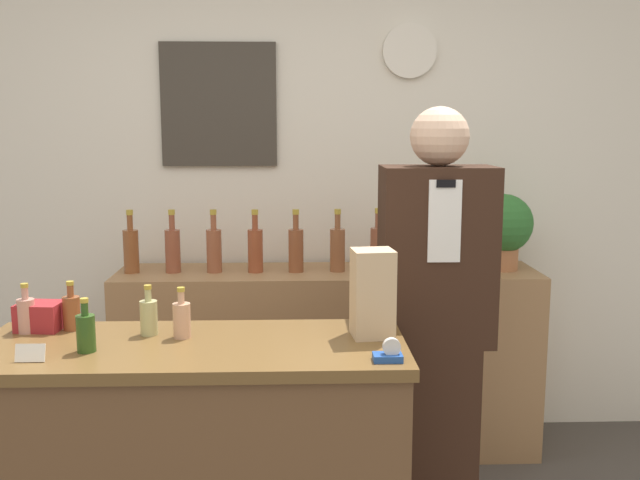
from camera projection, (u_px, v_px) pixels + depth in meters
name	position (u px, v px, depth m)	size (l,w,h in m)	color
back_wall	(295.00, 181.00, 3.75)	(5.20, 0.09, 2.70)	silver
back_shelf	(327.00, 360.00, 3.62)	(2.09, 0.45, 0.93)	#9E754C
display_counter	(195.00, 475.00, 2.44)	(1.42, 0.56, 0.93)	brown
shopkeeper	(434.00, 327.00, 2.82)	(0.43, 0.27, 1.72)	#331E14
potted_plant	(503.00, 227.00, 3.55)	(0.29, 0.29, 0.38)	#B27047
paper_bag	(372.00, 293.00, 2.42)	(0.15, 0.14, 0.30)	tan
tape_dispenser	(389.00, 354.00, 2.19)	(0.09, 0.06, 0.07)	#1E4799
price_card_left	(30.00, 353.00, 2.18)	(0.09, 0.02, 0.06)	white
gift_box	(40.00, 316.00, 2.52)	(0.16, 0.13, 0.10)	maroon
counter_bottle_0	(26.00, 314.00, 2.48)	(0.06, 0.06, 0.18)	tan
counter_bottle_1	(71.00, 312.00, 2.51)	(0.06, 0.06, 0.18)	brown
counter_bottle_2	(85.00, 332.00, 2.27)	(0.06, 0.06, 0.18)	#2B4D1A
counter_bottle_3	(148.00, 316.00, 2.45)	(0.06, 0.06, 0.18)	tan
counter_bottle_4	(181.00, 319.00, 2.42)	(0.06, 0.06, 0.18)	tan
shelf_bottle_0	(131.00, 249.00, 3.48)	(0.07, 0.07, 0.31)	brown
shelf_bottle_1	(172.00, 249.00, 3.49)	(0.07, 0.07, 0.31)	brown
shelf_bottle_2	(214.00, 249.00, 3.49)	(0.07, 0.07, 0.31)	brown
shelf_bottle_3	(255.00, 249.00, 3.50)	(0.07, 0.07, 0.31)	brown
shelf_bottle_4	(296.00, 249.00, 3.50)	(0.07, 0.07, 0.31)	brown
shelf_bottle_5	(337.00, 248.00, 3.52)	(0.07, 0.07, 0.31)	brown
shelf_bottle_6	(377.00, 247.00, 3.55)	(0.07, 0.07, 0.31)	brown
shelf_bottle_7	(419.00, 247.00, 3.54)	(0.07, 0.07, 0.31)	brown
shelf_bottle_8	(459.00, 247.00, 3.54)	(0.07, 0.07, 0.31)	brown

